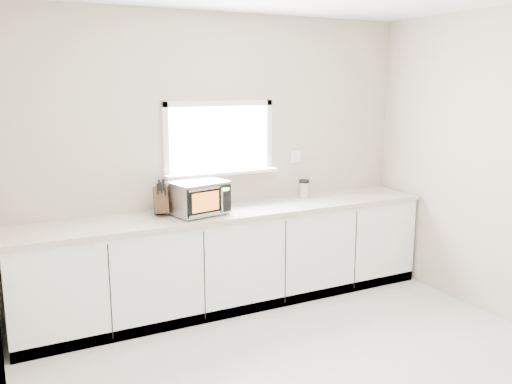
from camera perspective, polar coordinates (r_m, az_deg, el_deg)
back_wall at (r=5.18m, az=-3.94°, el=3.62°), size 4.00×0.17×2.70m
cabinets at (r=5.12m, az=-2.50°, el=-7.07°), size 3.92×0.60×0.88m
countertop at (r=4.99m, az=-2.50°, el=-2.09°), size 3.92×0.64×0.04m
microwave at (r=4.79m, az=-6.06°, el=-0.55°), size 0.52×0.45×0.30m
knife_block at (r=4.81m, az=-10.00°, el=-0.80°), size 0.14×0.24×0.33m
cutting_board at (r=5.01m, az=-8.66°, el=-0.33°), size 0.27×0.06×0.27m
coffee_grinder at (r=5.49m, az=5.06°, el=0.37°), size 0.13×0.13×0.19m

